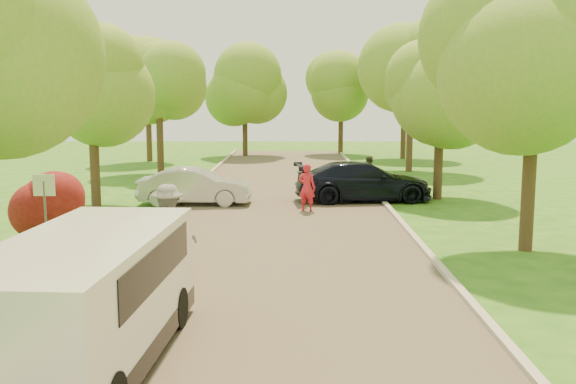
{
  "coord_description": "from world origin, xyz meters",
  "views": [
    {
      "loc": [
        0.55,
        -12.01,
        4.06
      ],
      "look_at": [
        0.35,
        6.98,
        1.3
      ],
      "focal_mm": 40.0,
      "sensor_mm": 36.0,
      "label": 1
    }
  ],
  "objects_px": {
    "street_sign": "(45,198)",
    "silver_sedan": "(195,186)",
    "longboard": "(170,270)",
    "skateboarder": "(168,227)",
    "person_striped": "(307,188)",
    "dark_sedan": "(363,182)",
    "minivan": "(86,299)",
    "person_olive": "(368,174)"
  },
  "relations": [
    {
      "from": "minivan",
      "to": "person_olive",
      "type": "relative_size",
      "value": 3.54
    },
    {
      "from": "minivan",
      "to": "silver_sedan",
      "type": "relative_size",
      "value": 1.29
    },
    {
      "from": "longboard",
      "to": "person_striped",
      "type": "distance_m",
      "value": 9.25
    },
    {
      "from": "minivan",
      "to": "silver_sedan",
      "type": "xyz_separation_m",
      "value": [
        -0.71,
        15.21,
        -0.36
      ]
    },
    {
      "from": "minivan",
      "to": "dark_sedan",
      "type": "relative_size",
      "value": 1.02
    },
    {
      "from": "dark_sedan",
      "to": "person_olive",
      "type": "relative_size",
      "value": 3.47
    },
    {
      "from": "person_striped",
      "to": "person_olive",
      "type": "relative_size",
      "value": 1.11
    },
    {
      "from": "street_sign",
      "to": "person_striped",
      "type": "height_order",
      "value": "street_sign"
    },
    {
      "from": "street_sign",
      "to": "person_striped",
      "type": "relative_size",
      "value": 1.25
    },
    {
      "from": "street_sign",
      "to": "dark_sedan",
      "type": "height_order",
      "value": "street_sign"
    },
    {
      "from": "street_sign",
      "to": "dark_sedan",
      "type": "relative_size",
      "value": 0.4
    },
    {
      "from": "minivan",
      "to": "person_striped",
      "type": "relative_size",
      "value": 3.19
    },
    {
      "from": "minivan",
      "to": "silver_sedan",
      "type": "height_order",
      "value": "minivan"
    },
    {
      "from": "street_sign",
      "to": "skateboarder",
      "type": "xyz_separation_m",
      "value": [
        3.44,
        -1.55,
        -0.43
      ]
    },
    {
      "from": "street_sign",
      "to": "minivan",
      "type": "distance_m",
      "value": 7.45
    },
    {
      "from": "silver_sedan",
      "to": "person_striped",
      "type": "relative_size",
      "value": 2.48
    },
    {
      "from": "silver_sedan",
      "to": "person_olive",
      "type": "xyz_separation_m",
      "value": [
        7.1,
        3.54,
        0.07
      ]
    },
    {
      "from": "silver_sedan",
      "to": "longboard",
      "type": "distance_m",
      "value": 10.12
    },
    {
      "from": "longboard",
      "to": "person_olive",
      "type": "distance_m",
      "value": 14.94
    },
    {
      "from": "minivan",
      "to": "longboard",
      "type": "relative_size",
      "value": 5.32
    },
    {
      "from": "dark_sedan",
      "to": "street_sign",
      "type": "bearing_deg",
      "value": 129.86
    },
    {
      "from": "person_striped",
      "to": "minivan",
      "type": "bearing_deg",
      "value": 98.09
    },
    {
      "from": "person_striped",
      "to": "person_olive",
      "type": "xyz_separation_m",
      "value": [
        2.8,
        5.01,
        -0.09
      ]
    },
    {
      "from": "silver_sedan",
      "to": "skateboarder",
      "type": "relative_size",
      "value": 2.16
    },
    {
      "from": "street_sign",
      "to": "longboard",
      "type": "distance_m",
      "value": 4.05
    },
    {
      "from": "longboard",
      "to": "skateboarder",
      "type": "distance_m",
      "value": 1.02
    },
    {
      "from": "street_sign",
      "to": "skateboarder",
      "type": "height_order",
      "value": "street_sign"
    },
    {
      "from": "minivan",
      "to": "skateboarder",
      "type": "relative_size",
      "value": 2.78
    },
    {
      "from": "silver_sedan",
      "to": "dark_sedan",
      "type": "distance_m",
      "value": 6.66
    },
    {
      "from": "dark_sedan",
      "to": "person_striped",
      "type": "xyz_separation_m",
      "value": [
        -2.3,
        -2.37,
        0.08
      ]
    },
    {
      "from": "street_sign",
      "to": "skateboarder",
      "type": "bearing_deg",
      "value": -24.25
    },
    {
      "from": "silver_sedan",
      "to": "street_sign",
      "type": "bearing_deg",
      "value": 163.99
    },
    {
      "from": "street_sign",
      "to": "minivan",
      "type": "xyz_separation_m",
      "value": [
        3.21,
        -6.71,
        -0.49
      ]
    },
    {
      "from": "minivan",
      "to": "person_olive",
      "type": "distance_m",
      "value": 19.81
    },
    {
      "from": "longboard",
      "to": "person_striped",
      "type": "xyz_separation_m",
      "value": [
        3.36,
        8.59,
        0.76
      ]
    },
    {
      "from": "street_sign",
      "to": "silver_sedan",
      "type": "xyz_separation_m",
      "value": [
        2.5,
        8.5,
        -0.85
      ]
    },
    {
      "from": "minivan",
      "to": "silver_sedan",
      "type": "distance_m",
      "value": 15.23
    },
    {
      "from": "street_sign",
      "to": "silver_sedan",
      "type": "relative_size",
      "value": 0.5
    },
    {
      "from": "silver_sedan",
      "to": "dark_sedan",
      "type": "height_order",
      "value": "dark_sedan"
    },
    {
      "from": "silver_sedan",
      "to": "longboard",
      "type": "bearing_deg",
      "value": -174.26
    },
    {
      "from": "silver_sedan",
      "to": "person_striped",
      "type": "bearing_deg",
      "value": -108.42
    },
    {
      "from": "dark_sedan",
      "to": "person_olive",
      "type": "height_order",
      "value": "dark_sedan"
    }
  ]
}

